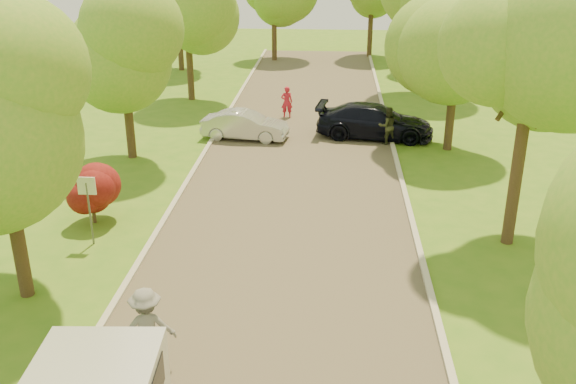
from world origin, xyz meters
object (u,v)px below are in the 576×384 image
(silver_sedan, at_px, (245,125))
(person_striped, at_px, (287,102))
(skateboarder, at_px, (147,328))
(longboard, at_px, (151,365))
(person_olive, at_px, (387,126))
(street_sign, at_px, (88,196))
(dark_sedan, at_px, (375,121))

(silver_sedan, relative_size, person_striped, 2.44)
(person_striped, bearing_deg, skateboarder, 77.62)
(longboard, bearing_deg, silver_sedan, -106.35)
(person_striped, bearing_deg, silver_sedan, 58.32)
(skateboarder, relative_size, person_striped, 1.17)
(silver_sedan, relative_size, person_olive, 2.31)
(longboard, height_order, person_olive, person_olive)
(street_sign, bearing_deg, silver_sedan, 73.56)
(silver_sedan, xyz_separation_m, skateboarder, (0.16, -16.66, 0.41))
(skateboarder, xyz_separation_m, person_olive, (6.23, 16.35, -0.21))
(skateboarder, distance_m, person_striped, 20.49)
(dark_sedan, distance_m, longboard, 18.24)
(street_sign, distance_m, person_olive, 14.27)
(longboard, distance_m, person_olive, 17.51)
(skateboarder, bearing_deg, street_sign, -76.82)
(dark_sedan, bearing_deg, skateboarder, 169.44)
(person_striped, relative_size, person_olive, 0.94)
(dark_sedan, height_order, person_olive, person_olive)
(silver_sedan, height_order, longboard, silver_sedan)
(street_sign, relative_size, silver_sedan, 0.56)
(silver_sedan, bearing_deg, street_sign, 170.92)
(dark_sedan, distance_m, person_striped, 5.29)
(dark_sedan, bearing_deg, person_striped, 61.51)
(dark_sedan, xyz_separation_m, longboard, (-5.73, -17.30, -0.67))
(street_sign, xyz_separation_m, person_striped, (4.84, 14.62, -0.77))
(longboard, bearing_deg, skateboarder, -106.90)
(silver_sedan, bearing_deg, longboard, -172.08)
(street_sign, height_order, person_striped, street_sign)
(longboard, bearing_deg, person_olive, -127.78)
(dark_sedan, height_order, longboard, dark_sedan)
(street_sign, distance_m, silver_sedan, 11.36)
(street_sign, bearing_deg, person_striped, 71.70)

